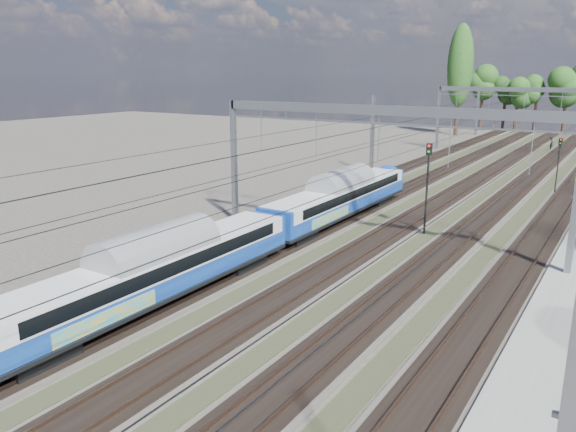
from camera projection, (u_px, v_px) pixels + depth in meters
The scene contains 8 objects.
track_bed at pixel (444, 200), 49.17m from camera, with size 21.00×130.00×0.34m.
platform at pixel (548, 351), 22.50m from camera, with size 3.00×70.00×0.30m, color gray.
catenary at pixel (477, 121), 53.71m from camera, with size 25.65×130.00×9.00m.
poplar at pixel (460, 66), 97.07m from camera, with size 4.40×4.40×19.04m.
emu_train at pixel (150, 265), 26.01m from camera, with size 2.69×57.00×3.93m.
worker at pixel (552, 144), 80.61m from camera, with size 0.70×0.46×1.92m, color black.
signal_near at pixel (428, 178), 38.18m from camera, with size 0.44×0.40×6.36m.
signal_far at pixel (559, 159), 51.54m from camera, with size 0.34×0.31×5.12m.
Camera 1 is at (14.11, -2.85, 11.04)m, focal length 35.00 mm.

